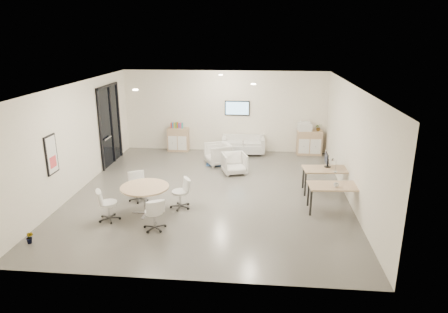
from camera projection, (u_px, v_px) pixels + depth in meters
name	position (u px, v px, depth m)	size (l,w,h in m)	color
room_shell	(210.00, 141.00, 11.54)	(9.60, 10.60, 4.80)	#5E5C56
glass_door	(110.00, 123.00, 14.31)	(0.09, 1.90, 2.85)	black
artwork	(51.00, 155.00, 10.39)	(0.05, 0.54, 1.04)	black
wall_tv	(237.00, 108.00, 15.69)	(0.98, 0.06, 0.58)	black
ceiling_spots	(207.00, 82.00, 11.88)	(3.14, 4.14, 0.03)	#FFEAC6
sideboard_left	(178.00, 139.00, 16.09)	(0.84, 0.43, 0.94)	tan
sideboard_right	(309.00, 143.00, 15.60)	(0.96, 0.46, 0.96)	tan
books	(177.00, 125.00, 15.93)	(0.48, 0.14, 0.22)	red
printer	(305.00, 126.00, 15.43)	(0.55, 0.48, 0.35)	white
loveseat	(243.00, 146.00, 15.73)	(1.69, 0.91, 0.62)	silver
blue_rug	(226.00, 162.00, 14.75)	(1.42, 0.95, 0.01)	#2E4D8D
armchair_left	(218.00, 153.00, 14.44)	(0.83, 0.77, 0.85)	silver
armchair_right	(234.00, 162.00, 13.49)	(0.76, 0.71, 0.78)	silver
desk_rear	(328.00, 171.00, 11.78)	(1.52, 0.86, 0.76)	tan
desk_front	(336.00, 188.00, 10.52)	(1.49, 0.83, 0.75)	tan
monitor	(327.00, 159.00, 11.83)	(0.20, 0.50, 0.44)	black
round_table	(145.00, 189.00, 10.39)	(1.26, 1.26, 0.77)	tan
meeting_chairs	(145.00, 199.00, 10.47)	(2.45, 2.45, 0.82)	white
plant_cabinet	(318.00, 128.00, 15.40)	(0.25, 0.28, 0.22)	#3F7F3F
plant_floor	(30.00, 241.00, 9.06)	(0.17, 0.30, 0.13)	#3F7F3F
cup	(336.00, 185.00, 10.37)	(0.13, 0.10, 0.13)	white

